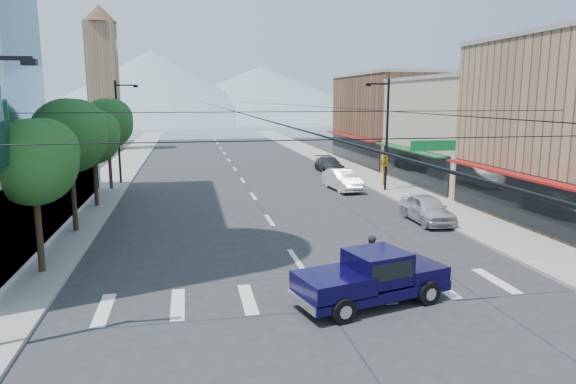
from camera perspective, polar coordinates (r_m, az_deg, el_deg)
The scene contains 20 objects.
ground at distance 19.05m, azimuth 4.66°, elevation -12.86°, with size 160.00×160.00×0.00m, color #28282B.
sidewalk_left at distance 57.77m, azimuth -18.07°, elevation 2.49°, with size 4.00×120.00×0.15m, color gray.
sidewalk_right at distance 59.73m, azimuth 5.44°, elevation 3.20°, with size 4.00×120.00×0.15m, color gray.
shop_mid at distance 47.87m, azimuth 20.36°, elevation 6.15°, with size 12.00×14.00×9.00m, color tan.
shop_far at distance 62.06m, azimuth 12.69°, elevation 7.83°, with size 12.00×18.00×10.00m, color brown.
clock_tower at distance 79.76m, azimuth -19.87°, elevation 12.05°, with size 4.80×4.80×20.40m.
mountain_left at distance 167.18m, azimuth -14.78°, elevation 11.26°, with size 80.00×80.00×22.00m, color gray.
mountain_right at distance 178.57m, azimuth -3.07°, elevation 10.86°, with size 90.00×90.00×18.00m, color gray.
tree_near at distance 23.90m, azimuth -26.16°, elevation 3.28°, with size 3.65×3.64×6.71m.
tree_midnear at distance 30.64m, azimuth -22.90°, elevation 6.00°, with size 4.09×4.09×7.52m.
tree_midfar at distance 37.54m, azimuth -20.69°, elevation 5.88°, with size 3.65×3.64×6.71m.
tree_far at distance 44.42m, azimuth -19.25°, elevation 7.35°, with size 4.09×4.09×7.52m.
signal_rig at distance 16.85m, azimuth 6.44°, elevation 0.53°, with size 21.80×0.20×9.00m.
lamp_pole_nw at distance 47.27m, azimuth -18.23°, elevation 6.76°, with size 2.00×0.25×9.00m.
lamp_pole_ne at distance 41.88m, azimuth 10.78°, elevation 6.70°, with size 2.00×0.25×9.00m.
pickup_truck at distance 19.35m, azimuth 9.24°, elevation -9.29°, with size 6.20×3.50×1.99m.
pedestrian at distance 21.68m, azimuth 9.33°, elevation -7.27°, with size 0.72×0.47×1.97m, color black.
parked_car_near at distance 32.50m, azimuth 15.20°, elevation -1.82°, with size 1.97×4.91×1.67m, color #BAB9BF.
parked_car_mid at distance 42.57m, azimuth 6.09°, elevation 1.35°, with size 1.82×5.21×1.72m, color white.
parked_car_far at distance 53.16m, azimuth 4.60°, elevation 3.07°, with size 2.12×5.23×1.52m, color #2E2E30.
Camera 1 is at (-4.81, -16.83, 7.51)m, focal length 32.00 mm.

